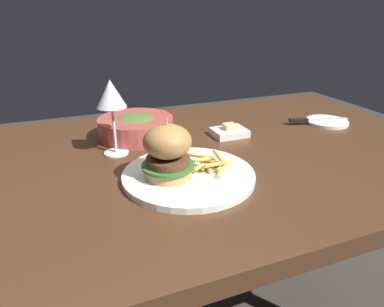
% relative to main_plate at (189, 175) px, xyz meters
% --- Properties ---
extents(dining_table, '(1.43, 0.84, 0.74)m').
position_rel_main_plate_xyz_m(dining_table, '(0.05, 0.12, -0.09)').
color(dining_table, '#472B19').
rests_on(dining_table, ground).
extents(main_plate, '(0.29, 0.29, 0.01)m').
position_rel_main_plate_xyz_m(main_plate, '(0.00, 0.00, 0.00)').
color(main_plate, white).
rests_on(main_plate, dining_table).
extents(burger_sandwich, '(0.11, 0.11, 0.13)m').
position_rel_main_plate_xyz_m(burger_sandwich, '(-0.05, 0.00, 0.06)').
color(burger_sandwich, tan).
rests_on(burger_sandwich, main_plate).
extents(fries_pile, '(0.11, 0.10, 0.03)m').
position_rel_main_plate_xyz_m(fries_pile, '(0.05, 0.00, 0.02)').
color(fries_pile, gold).
rests_on(fries_pile, main_plate).
extents(wine_glass, '(0.07, 0.07, 0.19)m').
position_rel_main_plate_xyz_m(wine_glass, '(-0.12, 0.20, 0.14)').
color(wine_glass, silver).
rests_on(wine_glass, dining_table).
extents(bread_plate, '(0.13, 0.13, 0.01)m').
position_rel_main_plate_xyz_m(bread_plate, '(0.55, 0.19, -0.00)').
color(bread_plate, white).
rests_on(bread_plate, dining_table).
extents(table_knife, '(0.19, 0.06, 0.01)m').
position_rel_main_plate_xyz_m(table_knife, '(0.51, 0.21, 0.01)').
color(table_knife, silver).
rests_on(table_knife, bread_plate).
extents(butter_dish, '(0.10, 0.08, 0.04)m').
position_rel_main_plate_xyz_m(butter_dish, '(0.21, 0.21, 0.00)').
color(butter_dish, white).
rests_on(butter_dish, dining_table).
extents(soup_bowl, '(0.21, 0.21, 0.06)m').
position_rel_main_plate_xyz_m(soup_bowl, '(-0.05, 0.30, 0.02)').
color(soup_bowl, '#B24C42').
rests_on(soup_bowl, dining_table).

